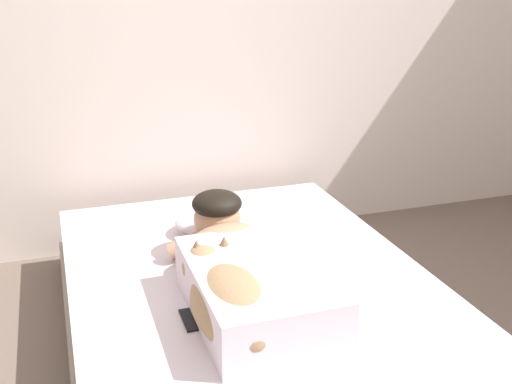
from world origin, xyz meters
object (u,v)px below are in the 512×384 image
at_px(cell_phone, 193,319).
at_px(coffee_cup, 243,234).
at_px(pillow, 233,218).
at_px(person_lying, 244,269).
at_px(dog, 230,300).
at_px(bed, 257,321).

bearing_deg(cell_phone, coffee_cup, 57.43).
bearing_deg(pillow, person_lying, -102.56).
height_order(pillow, dog, dog).
height_order(person_lying, coffee_cup, person_lying).
bearing_deg(pillow, cell_phone, -116.69).
distance_m(bed, person_lying, 0.27).
distance_m(bed, pillow, 0.57).
xyz_separation_m(dog, coffee_cup, (0.24, 0.63, -0.07)).
distance_m(person_lying, dog, 0.22).
bearing_deg(coffee_cup, dog, -111.06).
xyz_separation_m(coffee_cup, cell_phone, (-0.35, -0.54, -0.03)).
height_order(pillow, cell_phone, pillow).
height_order(person_lying, dog, person_lying).
distance_m(bed, dog, 0.39).
bearing_deg(bed, cell_phone, -151.07).
height_order(dog, coffee_cup, dog).
xyz_separation_m(bed, cell_phone, (-0.28, -0.15, 0.15)).
relative_size(pillow, dog, 0.90).
bearing_deg(pillow, dog, -107.28).
height_order(pillow, coffee_cup, pillow).
bearing_deg(bed, person_lying, -142.52).
xyz_separation_m(bed, person_lying, (-0.06, -0.05, 0.26)).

